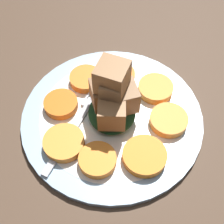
# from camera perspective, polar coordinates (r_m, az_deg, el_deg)

# --- Properties ---
(table_slab) EXTENTS (1.20, 1.20, 0.02)m
(table_slab) POSITION_cam_1_polar(r_m,az_deg,el_deg) (0.52, 0.00, -1.92)
(table_slab) COLOR #4C3828
(table_slab) RESTS_ON ground
(plate) EXTENTS (0.29, 0.29, 0.01)m
(plate) POSITION_cam_1_polar(r_m,az_deg,el_deg) (0.51, 0.00, -1.00)
(plate) COLOR #99B7D1
(plate) RESTS_ON table_slab
(carrot_slice_0) EXTENTS (0.06, 0.06, 0.01)m
(carrot_slice_0) POSITION_cam_1_polar(r_m,az_deg,el_deg) (0.50, 10.31, -1.46)
(carrot_slice_0) COLOR orange
(carrot_slice_0) RESTS_ON plate
(carrot_slice_1) EXTENTS (0.06, 0.06, 0.01)m
(carrot_slice_1) POSITION_cam_1_polar(r_m,az_deg,el_deg) (0.53, 7.96, 4.27)
(carrot_slice_1) COLOR orange
(carrot_slice_1) RESTS_ON plate
(carrot_slice_2) EXTENTS (0.05, 0.05, 0.01)m
(carrot_slice_2) POSITION_cam_1_polar(r_m,az_deg,el_deg) (0.55, 1.36, 6.70)
(carrot_slice_2) COLOR orange
(carrot_slice_2) RESTS_ON plate
(carrot_slice_3) EXTENTS (0.06, 0.06, 0.01)m
(carrot_slice_3) POSITION_cam_1_polar(r_m,az_deg,el_deg) (0.54, -4.82, 6.06)
(carrot_slice_3) COLOR orange
(carrot_slice_3) RESTS_ON plate
(carrot_slice_4) EXTENTS (0.06, 0.06, 0.01)m
(carrot_slice_4) POSITION_cam_1_polar(r_m,az_deg,el_deg) (0.52, -9.32, 1.44)
(carrot_slice_4) COLOR orange
(carrot_slice_4) RESTS_ON plate
(carrot_slice_5) EXTENTS (0.06, 0.06, 0.01)m
(carrot_slice_5) POSITION_cam_1_polar(r_m,az_deg,el_deg) (0.48, -8.79, -5.58)
(carrot_slice_5) COLOR orange
(carrot_slice_5) RESTS_ON plate
(carrot_slice_6) EXTENTS (0.06, 0.06, 0.01)m
(carrot_slice_6) POSITION_cam_1_polar(r_m,az_deg,el_deg) (0.46, -2.67, -8.72)
(carrot_slice_6) COLOR orange
(carrot_slice_6) RESTS_ON plate
(carrot_slice_7) EXTENTS (0.07, 0.07, 0.01)m
(carrot_slice_7) POSITION_cam_1_polar(r_m,az_deg,el_deg) (0.46, 5.97, -7.99)
(carrot_slice_7) COLOR orange
(carrot_slice_7) RESTS_ON plate
(center_pile) EXTENTS (0.08, 0.08, 0.11)m
(center_pile) POSITION_cam_1_polar(r_m,az_deg,el_deg) (0.47, 0.15, 2.16)
(center_pile) COLOR #1E4723
(center_pile) RESTS_ON plate
(fork) EXTENTS (0.19, 0.10, 0.00)m
(fork) POSITION_cam_1_polar(r_m,az_deg,el_deg) (0.50, -6.04, -1.46)
(fork) COLOR #B2B2B7
(fork) RESTS_ON plate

